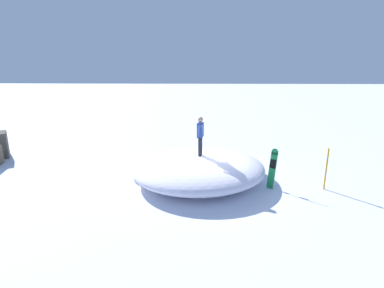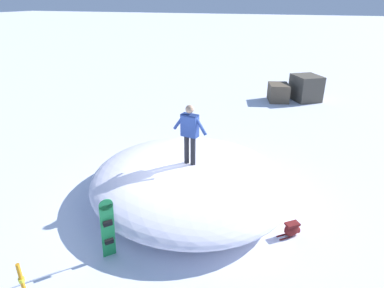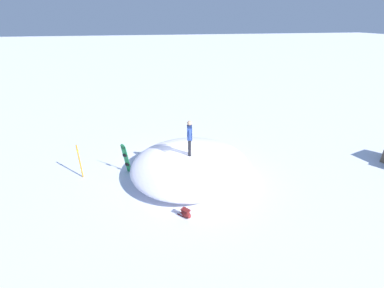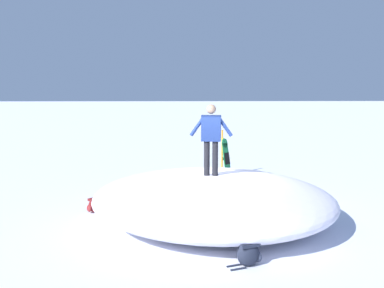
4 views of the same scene
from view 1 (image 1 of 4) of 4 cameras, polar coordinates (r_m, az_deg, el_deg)
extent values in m
plane|color=white|center=(12.15, 3.94, -7.76)|extent=(240.00, 240.00, 0.00)
ellipsoid|color=white|center=(12.20, 1.49, -4.89)|extent=(8.09, 8.10, 1.10)
cylinder|color=black|center=(11.85, 1.62, -0.61)|extent=(0.14, 0.14, 0.83)
cylinder|color=black|center=(12.04, 1.80, -0.37)|extent=(0.14, 0.14, 0.83)
cube|color=navy|center=(11.78, 1.74, 2.91)|extent=(0.30, 0.49, 0.62)
sphere|color=tan|center=(11.70, 1.76, 5.08)|extent=(0.23, 0.23, 0.23)
cylinder|color=navy|center=(11.46, 1.44, 2.87)|extent=(0.15, 0.40, 0.51)
cylinder|color=navy|center=(12.07, 2.03, 3.46)|extent=(0.15, 0.40, 0.51)
cube|color=#1E8C47|center=(11.74, 16.21, -5.23)|extent=(0.39, 0.38, 1.50)
cylinder|color=#1E8C47|center=(11.62, 16.73, -1.61)|extent=(0.26, 0.24, 0.29)
cube|color=black|center=(11.66, 16.33, -3.97)|extent=(0.23, 0.21, 0.36)
cube|color=black|center=(11.73, 16.50, -3.89)|extent=(0.20, 0.19, 0.12)
cube|color=black|center=(11.83, 16.12, -6.46)|extent=(0.20, 0.19, 0.12)
ellipsoid|color=#1E2333|center=(12.29, -11.33, -6.65)|extent=(0.40, 0.49, 0.44)
ellipsoid|color=#2B3144|center=(12.13, -11.23, -7.26)|extent=(0.24, 0.18, 0.21)
cube|color=#1E2333|center=(12.22, -11.37, -5.84)|extent=(0.34, 0.41, 0.06)
cylinder|color=#1E2333|center=(12.58, -11.01, -7.13)|extent=(0.13, 0.29, 0.04)
cylinder|color=#1E2333|center=(12.57, -11.73, -7.19)|extent=(0.13, 0.29, 0.04)
ellipsoid|color=maroon|center=(15.12, 4.81, -2.56)|extent=(0.44, 0.46, 0.36)
ellipsoid|color=maroon|center=(15.27, 4.36, -2.60)|extent=(0.21, 0.20, 0.17)
cube|color=maroon|center=(15.08, 4.82, -2.00)|extent=(0.37, 0.38, 0.06)
cylinder|color=maroon|center=(14.98, 5.17, -3.41)|extent=(0.21, 0.24, 0.04)
cylinder|color=maroon|center=(15.06, 5.55, -3.31)|extent=(0.21, 0.24, 0.04)
cylinder|color=orange|center=(12.30, 25.96, -4.69)|extent=(0.06, 0.06, 1.72)
cylinder|color=yellow|center=(12.15, 26.24, -2.23)|extent=(0.10, 0.10, 0.06)
camera|label=2|loc=(16.25, 31.42, 15.03)|focal=30.88mm
camera|label=3|loc=(22.27, 8.35, 20.11)|focal=24.24mm
camera|label=4|loc=(15.99, -36.03, 6.37)|focal=38.82mm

